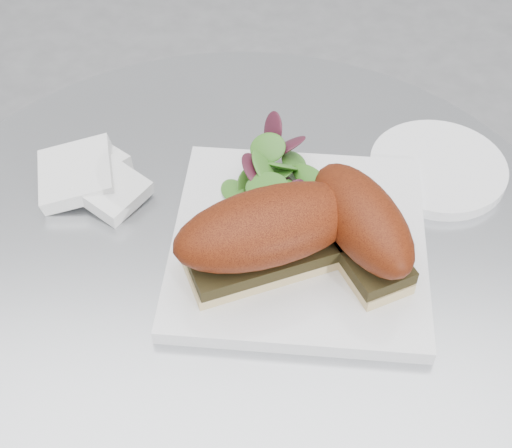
# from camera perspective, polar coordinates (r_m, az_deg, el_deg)

# --- Properties ---
(table) EXTENTS (0.70, 0.70, 0.73)m
(table) POSITION_cam_1_polar(r_m,az_deg,el_deg) (0.90, -1.18, -12.61)
(table) COLOR #B7BBBE
(table) RESTS_ON ground
(plate) EXTENTS (0.27, 0.27, 0.02)m
(plate) POSITION_cam_1_polar(r_m,az_deg,el_deg) (0.70, 3.43, -1.50)
(plate) COLOR white
(plate) RESTS_ON table
(sandwich_left) EXTENTS (0.20, 0.14, 0.08)m
(sandwich_left) POSITION_cam_1_polar(r_m,az_deg,el_deg) (0.64, 1.05, -0.70)
(sandwich_left) COLOR #D3C684
(sandwich_left) RESTS_ON plate
(sandwich_right) EXTENTS (0.12, 0.16, 0.08)m
(sandwich_right) POSITION_cam_1_polar(r_m,az_deg,el_deg) (0.66, 8.43, -0.10)
(sandwich_right) COLOR #D3C684
(sandwich_right) RESTS_ON plate
(salad) EXTENTS (0.10, 0.10, 0.05)m
(salad) POSITION_cam_1_polar(r_m,az_deg,el_deg) (0.73, 1.72, 4.60)
(salad) COLOR #4A842B
(salad) RESTS_ON plate
(napkin) EXTENTS (0.11, 0.11, 0.02)m
(napkin) POSITION_cam_1_polar(r_m,az_deg,el_deg) (0.77, -12.69, 2.85)
(napkin) COLOR white
(napkin) RESTS_ON table
(saucer) EXTENTS (0.15, 0.15, 0.01)m
(saucer) POSITION_cam_1_polar(r_m,az_deg,el_deg) (0.80, 14.35, 4.38)
(saucer) COLOR white
(saucer) RESTS_ON table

